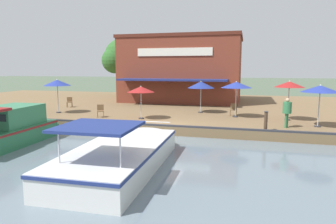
# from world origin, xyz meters

# --- Properties ---
(ground_plane) EXTENTS (220.00, 220.00, 0.00)m
(ground_plane) POSITION_xyz_m (0.00, 0.00, 0.00)
(ground_plane) COLOR #4C5B47
(quay_deck) EXTENTS (22.00, 56.00, 0.60)m
(quay_deck) POSITION_xyz_m (-11.00, 0.00, 0.30)
(quay_deck) COLOR brown
(quay_deck) RESTS_ON ground
(quay_edge_fender) EXTENTS (0.20, 50.40, 0.10)m
(quay_edge_fender) POSITION_xyz_m (-0.10, 0.00, 0.65)
(quay_edge_fender) COLOR #2D2D33
(quay_edge_fender) RESTS_ON quay_deck
(waterfront_restaurant) EXTENTS (9.08, 11.66, 6.43)m
(waterfront_restaurant) POSITION_xyz_m (-13.77, -1.59, 3.82)
(waterfront_restaurant) COLOR brown
(waterfront_restaurant) RESTS_ON quay_deck
(patio_umbrella_far_corner) EXTENTS (2.07, 2.07, 2.41)m
(patio_umbrella_far_corner) POSITION_xyz_m (-2.14, 8.81, 2.77)
(patio_umbrella_far_corner) COLOR #B7B7B7
(patio_umbrella_far_corner) RESTS_ON quay_deck
(patio_umbrella_back_row) EXTENTS (1.79, 1.79, 2.18)m
(patio_umbrella_back_row) POSITION_xyz_m (-2.19, -1.88, 2.54)
(patio_umbrella_back_row) COLOR #B7B7B7
(patio_umbrella_back_row) RESTS_ON quay_deck
(patio_umbrella_by_entrance) EXTENTS (2.07, 2.07, 2.45)m
(patio_umbrella_by_entrance) POSITION_xyz_m (-4.49, 4.12, 2.80)
(patio_umbrella_by_entrance) COLOR #B7B7B7
(patio_umbrella_by_entrance) RESTS_ON quay_deck
(patio_umbrella_mid_patio_left) EXTENTS (1.86, 1.86, 2.53)m
(patio_umbrella_mid_patio_left) POSITION_xyz_m (-4.09, 7.42, 2.89)
(patio_umbrella_mid_patio_left) COLOR #B7B7B7
(patio_umbrella_mid_patio_left) RESTS_ON quay_deck
(patio_umbrella_near_quay_edge) EXTENTS (1.96, 1.96, 2.51)m
(patio_umbrella_near_quay_edge) POSITION_xyz_m (-3.15, -8.80, 2.85)
(patio_umbrella_near_quay_edge) COLOR #B7B7B7
(patio_umbrella_near_quay_edge) RESTS_ON quay_deck
(patio_umbrella_mid_patio_right) EXTENTS (1.99, 1.99, 2.39)m
(patio_umbrella_mid_patio_right) POSITION_xyz_m (-5.92, 1.50, 2.69)
(patio_umbrella_mid_patio_right) COLOR #B7B7B7
(patio_umbrella_mid_patio_right) RESTS_ON quay_deck
(cafe_chair_far_corner_seat) EXTENTS (0.59, 0.59, 0.85)m
(cafe_chair_far_corner_seat) POSITION_xyz_m (-6.29, -9.88, 1.08)
(cafe_chair_far_corner_seat) COLOR brown
(cafe_chair_far_corner_seat) RESTS_ON quay_deck
(cafe_chair_mid_patio) EXTENTS (0.59, 0.59, 0.85)m
(cafe_chair_mid_patio) POSITION_xyz_m (-2.12, -4.80, 1.08)
(cafe_chair_mid_patio) COLOR brown
(cafe_chair_mid_patio) RESTS_ON quay_deck
(cafe_chair_beside_entrance) EXTENTS (0.44, 0.44, 0.85)m
(cafe_chair_beside_entrance) POSITION_xyz_m (-5.07, 3.97, 1.08)
(cafe_chair_beside_entrance) COLOR brown
(cafe_chair_beside_entrance) RESTS_ON quay_deck
(person_near_entrance) EXTENTS (0.47, 0.47, 1.68)m
(person_near_entrance) POSITION_xyz_m (-1.47, 7.04, 1.65)
(person_near_entrance) COLOR #337547
(person_near_entrance) RESTS_ON quay_deck
(motorboat_second_along) EXTENTS (8.23, 3.15, 2.03)m
(motorboat_second_along) POSITION_xyz_m (5.33, 0.17, 0.59)
(motorboat_second_along) COLOR silver
(motorboat_second_along) RESTS_ON river_water
(motorboat_distant_upstream) EXTENTS (7.37, 2.74, 2.01)m
(motorboat_distant_upstream) POSITION_xyz_m (3.88, -6.89, 0.80)
(motorboat_distant_upstream) COLOR #287047
(motorboat_distant_upstream) RESTS_ON river_water
(mooring_post) EXTENTS (0.22, 0.22, 1.04)m
(mooring_post) POSITION_xyz_m (-0.35, 5.87, 1.13)
(mooring_post) COLOR #473323
(mooring_post) RESTS_ON quay_deck
(tree_downstream_bank) EXTENTS (4.65, 4.43, 6.88)m
(tree_downstream_bank) POSITION_xyz_m (-17.84, -10.08, 5.14)
(tree_downstream_bank) COLOR brown
(tree_downstream_bank) RESTS_ON quay_deck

